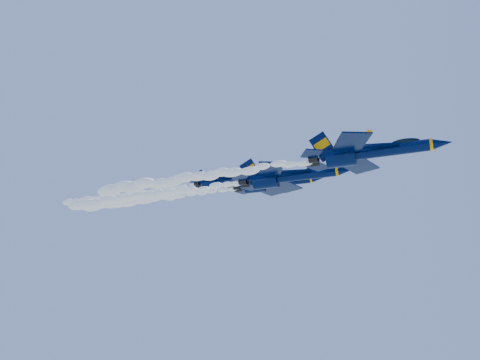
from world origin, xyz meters
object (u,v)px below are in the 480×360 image
(jet_lead, at_px, (369,152))
(jet_third, at_px, (273,183))
(jet_fourth, at_px, (223,180))
(jet_second, at_px, (288,177))

(jet_lead, bearing_deg, jet_third, 134.92)
(jet_third, height_order, jet_fourth, jet_fourth)
(jet_lead, distance_m, jet_third, 27.90)
(jet_second, height_order, jet_third, jet_third)
(jet_second, distance_m, jet_fourth, 25.22)
(jet_second, xyz_separation_m, jet_fourth, (-18.15, 16.03, 7.05))
(jet_second, relative_size, jet_third, 1.09)
(jet_second, height_order, jet_fourth, jet_fourth)
(jet_third, bearing_deg, jet_second, -61.89)
(jet_lead, xyz_separation_m, jet_second, (-13.92, 9.14, 1.34))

